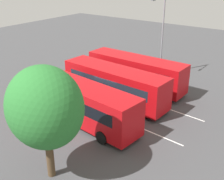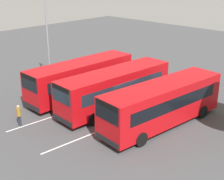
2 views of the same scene
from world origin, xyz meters
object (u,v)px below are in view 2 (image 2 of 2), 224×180
at_px(bus_far_left, 81,78).
at_px(bus_center_left, 115,88).
at_px(pedestrian, 19,114).
at_px(bus_center_right, 162,103).
at_px(street_lamp, 49,34).

height_order(bus_far_left, bus_center_left, same).
bearing_deg(bus_center_left, pedestrian, -17.77).
distance_m(bus_center_left, bus_center_right, 4.44).
relative_size(bus_center_left, street_lamp, 1.22).
distance_m(bus_center_right, pedestrian, 10.07).
xyz_separation_m(bus_center_left, pedestrian, (6.93, -2.71, -0.78)).
bearing_deg(street_lamp, bus_center_right, 1.52).
xyz_separation_m(bus_far_left, street_lamp, (-0.24, -4.59, 3.12)).
xyz_separation_m(pedestrian, street_lamp, (-6.99, -5.69, 3.90)).
bearing_deg(bus_center_left, bus_center_right, 95.20).
bearing_deg(bus_center_right, street_lamp, -83.59).
distance_m(bus_center_right, street_lamp, 13.21).
bearing_deg(bus_center_right, bus_far_left, -81.77).
distance_m(pedestrian, street_lamp, 9.82).
bearing_deg(bus_far_left, pedestrian, 10.73).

